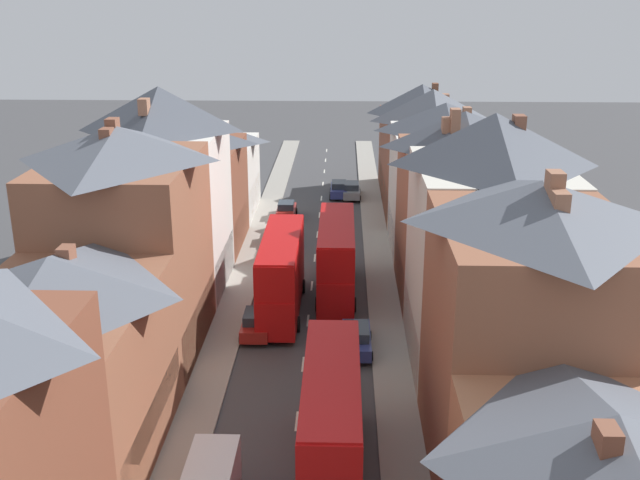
{
  "coord_description": "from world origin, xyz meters",
  "views": [
    {
      "loc": [
        2.18,
        -14.65,
        20.68
      ],
      "look_at": [
        0.51,
        39.13,
        2.49
      ],
      "focal_mm": 42.0,
      "sensor_mm": 36.0,
      "label": 1
    }
  ],
  "objects_px": {
    "car_near_blue": "(339,189)",
    "car_parked_left_b": "(351,190)",
    "double_decker_bus_lead": "(331,423)",
    "car_near_silver": "(280,233)",
    "car_mid_black": "(356,338)",
    "double_decker_bus_mid_street": "(336,257)",
    "car_parked_right_a": "(286,210)",
    "car_parked_left_a": "(257,323)",
    "double_decker_bus_far_approaching": "(281,273)"
  },
  "relations": [
    {
      "from": "car_near_blue",
      "to": "car_near_silver",
      "type": "distance_m",
      "value": 15.55
    },
    {
      "from": "car_near_silver",
      "to": "car_parked_left_a",
      "type": "relative_size",
      "value": 1.04
    },
    {
      "from": "double_decker_bus_mid_street",
      "to": "car_parked_left_b",
      "type": "distance_m",
      "value": 25.8
    },
    {
      "from": "car_near_blue",
      "to": "car_parked_left_b",
      "type": "xyz_separation_m",
      "value": [
        1.3,
        -0.4,
        -0.0
      ]
    },
    {
      "from": "double_decker_bus_mid_street",
      "to": "car_parked_right_a",
      "type": "xyz_separation_m",
      "value": [
        -4.89,
        18.4,
        -2.01
      ]
    },
    {
      "from": "double_decker_bus_lead",
      "to": "double_decker_bus_far_approaching",
      "type": "bearing_deg",
      "value": 101.4
    },
    {
      "from": "double_decker_bus_mid_street",
      "to": "car_parked_right_a",
      "type": "relative_size",
      "value": 2.83
    },
    {
      "from": "car_parked_right_a",
      "to": "car_near_blue",
      "type": "bearing_deg",
      "value": 57.5
    },
    {
      "from": "double_decker_bus_mid_street",
      "to": "double_decker_bus_lead",
      "type": "bearing_deg",
      "value": -90.0
    },
    {
      "from": "double_decker_bus_mid_street",
      "to": "car_mid_black",
      "type": "xyz_separation_m",
      "value": [
        1.31,
        -8.71,
        -1.98
      ]
    },
    {
      "from": "double_decker_bus_mid_street",
      "to": "car_near_silver",
      "type": "distance_m",
      "value": 12.51
    },
    {
      "from": "double_decker_bus_far_approaching",
      "to": "car_mid_black",
      "type": "distance_m",
      "value": 7.67
    },
    {
      "from": "double_decker_bus_lead",
      "to": "car_near_blue",
      "type": "distance_m",
      "value": 47.16
    },
    {
      "from": "car_near_blue",
      "to": "car_parked_right_a",
      "type": "relative_size",
      "value": 1.13
    },
    {
      "from": "car_parked_left_b",
      "to": "car_mid_black",
      "type": "bearing_deg",
      "value": -90.0
    },
    {
      "from": "car_mid_black",
      "to": "car_parked_left_b",
      "type": "bearing_deg",
      "value": 90.0
    },
    {
      "from": "car_near_silver",
      "to": "car_mid_black",
      "type": "xyz_separation_m",
      "value": [
        6.2,
        -20.05,
        0.0
      ]
    },
    {
      "from": "car_near_silver",
      "to": "double_decker_bus_lead",
      "type": "bearing_deg",
      "value": -81.41
    },
    {
      "from": "double_decker_bus_lead",
      "to": "double_decker_bus_far_approaching",
      "type": "height_order",
      "value": "same"
    },
    {
      "from": "double_decker_bus_lead",
      "to": "car_near_blue",
      "type": "bearing_deg",
      "value": 89.99
    },
    {
      "from": "car_near_blue",
      "to": "car_parked_left_a",
      "type": "distance_m",
      "value": 33.25
    },
    {
      "from": "car_near_blue",
      "to": "double_decker_bus_mid_street",
      "type": "bearing_deg",
      "value": -90.02
    },
    {
      "from": "double_decker_bus_lead",
      "to": "car_near_silver",
      "type": "relative_size",
      "value": 2.62
    },
    {
      "from": "car_parked_right_a",
      "to": "car_mid_black",
      "type": "xyz_separation_m",
      "value": [
        6.2,
        -27.11,
        0.03
      ]
    },
    {
      "from": "double_decker_bus_lead",
      "to": "car_mid_black",
      "type": "distance_m",
      "value": 12.54
    },
    {
      "from": "double_decker_bus_lead",
      "to": "car_parked_left_a",
      "type": "xyz_separation_m",
      "value": [
        -4.89,
        14.23,
        -1.98
      ]
    },
    {
      "from": "double_decker_bus_far_approaching",
      "to": "car_near_silver",
      "type": "distance_m",
      "value": 14.69
    },
    {
      "from": "car_near_blue",
      "to": "car_parked_left_b",
      "type": "bearing_deg",
      "value": -17.23
    },
    {
      "from": "car_parked_left_a",
      "to": "double_decker_bus_mid_street",
      "type": "bearing_deg",
      "value": 54.25
    },
    {
      "from": "car_parked_left_b",
      "to": "car_near_silver",
      "type": "bearing_deg",
      "value": -113.36
    },
    {
      "from": "car_near_silver",
      "to": "car_parked_left_a",
      "type": "bearing_deg",
      "value": -90.0
    },
    {
      "from": "car_parked_left_a",
      "to": "car_parked_right_a",
      "type": "distance_m",
      "value": 25.19
    },
    {
      "from": "car_near_blue",
      "to": "car_mid_black",
      "type": "height_order",
      "value": "car_near_blue"
    },
    {
      "from": "car_parked_right_a",
      "to": "car_parked_left_b",
      "type": "distance_m",
      "value": 9.57
    },
    {
      "from": "double_decker_bus_mid_street",
      "to": "car_near_blue",
      "type": "bearing_deg",
      "value": 89.98
    },
    {
      "from": "car_parked_left_b",
      "to": "car_parked_left_a",
      "type": "bearing_deg",
      "value": -100.81
    },
    {
      "from": "car_parked_left_b",
      "to": "double_decker_bus_far_approaching",
      "type": "bearing_deg",
      "value": -99.66
    },
    {
      "from": "double_decker_bus_lead",
      "to": "car_near_silver",
      "type": "height_order",
      "value": "double_decker_bus_lead"
    },
    {
      "from": "double_decker_bus_lead",
      "to": "car_mid_black",
      "type": "xyz_separation_m",
      "value": [
        1.31,
        12.31,
        -1.98
      ]
    },
    {
      "from": "car_parked_right_a",
      "to": "car_parked_left_b",
      "type": "relative_size",
      "value": 0.87
    },
    {
      "from": "car_near_blue",
      "to": "car_parked_left_b",
      "type": "distance_m",
      "value": 1.36
    },
    {
      "from": "double_decker_bus_lead",
      "to": "car_parked_left_b",
      "type": "bearing_deg",
      "value": 88.39
    },
    {
      "from": "car_parked_left_b",
      "to": "double_decker_bus_mid_street",
      "type": "bearing_deg",
      "value": -92.92
    },
    {
      "from": "car_parked_left_a",
      "to": "car_near_silver",
      "type": "bearing_deg",
      "value": 90.0
    },
    {
      "from": "double_decker_bus_lead",
      "to": "double_decker_bus_mid_street",
      "type": "xyz_separation_m",
      "value": [
        0.0,
        21.03,
        0.0
      ]
    },
    {
      "from": "double_decker_bus_mid_street",
      "to": "car_parked_left_a",
      "type": "distance_m",
      "value": 8.6
    },
    {
      "from": "car_near_blue",
      "to": "car_near_silver",
      "type": "relative_size",
      "value": 1.05
    },
    {
      "from": "car_near_silver",
      "to": "car_parked_left_b",
      "type": "bearing_deg",
      "value": 66.64
    },
    {
      "from": "double_decker_bus_far_approaching",
      "to": "car_parked_left_a",
      "type": "height_order",
      "value": "double_decker_bus_far_approaching"
    },
    {
      "from": "double_decker_bus_mid_street",
      "to": "car_parked_left_a",
      "type": "relative_size",
      "value": 2.73
    }
  ]
}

